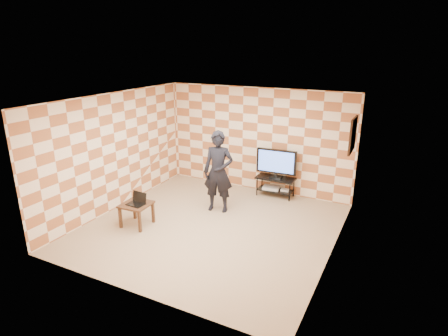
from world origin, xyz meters
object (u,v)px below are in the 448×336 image
(side_table, at_px, (136,207))
(person, at_px, (218,172))
(tv, at_px, (276,162))
(tv_stand, at_px, (275,182))

(side_table, bearing_deg, person, 50.74)
(tv, relative_size, person, 0.54)
(side_table, xyz_separation_m, person, (1.20, 1.47, 0.53))
(tv, distance_m, person, 1.67)
(person, bearing_deg, tv, 45.60)
(tv_stand, height_order, person, person)
(person, bearing_deg, tv_stand, 45.65)
(tv_stand, bearing_deg, side_table, -126.10)
(tv_stand, relative_size, person, 0.52)
(tv, bearing_deg, side_table, -126.12)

